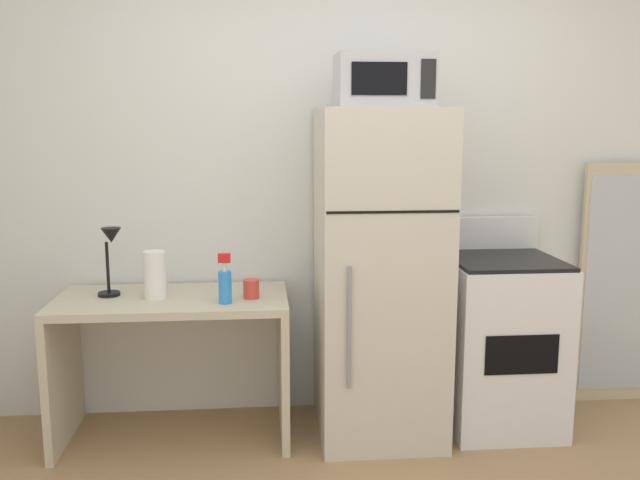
{
  "coord_description": "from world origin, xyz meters",
  "views": [
    {
      "loc": [
        -0.46,
        -2.04,
        1.61
      ],
      "look_at": [
        -0.19,
        1.1,
        1.07
      ],
      "focal_mm": 37.87,
      "sensor_mm": 36.0,
      "label": 1
    }
  ],
  "objects_px": {
    "leaning_mirror": "(616,284)",
    "desk_lamp": "(110,250)",
    "refrigerator": "(380,276)",
    "microwave": "(383,81)",
    "coffee_mug": "(251,289)",
    "oven_range": "(500,341)",
    "spray_bottle": "(225,283)",
    "paper_towel_roll": "(155,275)",
    "desk": "(173,339)"
  },
  "relations": [
    {
      "from": "desk",
      "to": "coffee_mug",
      "type": "distance_m",
      "value": 0.49
    },
    {
      "from": "microwave",
      "to": "oven_range",
      "type": "distance_m",
      "value": 1.51
    },
    {
      "from": "refrigerator",
      "to": "leaning_mirror",
      "type": "distance_m",
      "value": 1.47
    },
    {
      "from": "leaning_mirror",
      "to": "desk_lamp",
      "type": "bearing_deg",
      "value": -175.46
    },
    {
      "from": "desk",
      "to": "spray_bottle",
      "type": "xyz_separation_m",
      "value": [
        0.28,
        -0.15,
        0.32
      ]
    },
    {
      "from": "coffee_mug",
      "to": "spray_bottle",
      "type": "height_order",
      "value": "spray_bottle"
    },
    {
      "from": "desk",
      "to": "leaning_mirror",
      "type": "xyz_separation_m",
      "value": [
        2.5,
        0.26,
        0.18
      ]
    },
    {
      "from": "oven_range",
      "to": "leaning_mirror",
      "type": "bearing_deg",
      "value": 18.35
    },
    {
      "from": "desk",
      "to": "microwave",
      "type": "height_order",
      "value": "microwave"
    },
    {
      "from": "microwave",
      "to": "leaning_mirror",
      "type": "xyz_separation_m",
      "value": [
        1.43,
        0.31,
        -1.12
      ]
    },
    {
      "from": "refrigerator",
      "to": "oven_range",
      "type": "height_order",
      "value": "refrigerator"
    },
    {
      "from": "oven_range",
      "to": "paper_towel_roll",
      "type": "bearing_deg",
      "value": -179.29
    },
    {
      "from": "spray_bottle",
      "to": "oven_range",
      "type": "xyz_separation_m",
      "value": [
        1.45,
        0.15,
        -0.38
      ]
    },
    {
      "from": "coffee_mug",
      "to": "paper_towel_roll",
      "type": "xyz_separation_m",
      "value": [
        -0.48,
        0.04,
        0.07
      ]
    },
    {
      "from": "desk_lamp",
      "to": "spray_bottle",
      "type": "distance_m",
      "value": 0.62
    },
    {
      "from": "microwave",
      "to": "desk_lamp",
      "type": "bearing_deg",
      "value": 176.41
    },
    {
      "from": "refrigerator",
      "to": "microwave",
      "type": "xyz_separation_m",
      "value": [
        0.0,
        -0.02,
        0.98
      ]
    },
    {
      "from": "spray_bottle",
      "to": "coffee_mug",
      "type": "bearing_deg",
      "value": 34.77
    },
    {
      "from": "coffee_mug",
      "to": "desk_lamp",
      "type": "bearing_deg",
      "value": 172.14
    },
    {
      "from": "leaning_mirror",
      "to": "desk",
      "type": "bearing_deg",
      "value": -174.13
    },
    {
      "from": "desk_lamp",
      "to": "leaning_mirror",
      "type": "bearing_deg",
      "value": 4.54
    },
    {
      "from": "refrigerator",
      "to": "oven_range",
      "type": "distance_m",
      "value": 0.77
    },
    {
      "from": "desk_lamp",
      "to": "microwave",
      "type": "relative_size",
      "value": 0.77
    },
    {
      "from": "coffee_mug",
      "to": "spray_bottle",
      "type": "bearing_deg",
      "value": -145.23
    },
    {
      "from": "oven_range",
      "to": "leaning_mirror",
      "type": "height_order",
      "value": "leaning_mirror"
    },
    {
      "from": "refrigerator",
      "to": "microwave",
      "type": "relative_size",
      "value": 3.68
    },
    {
      "from": "desk",
      "to": "microwave",
      "type": "relative_size",
      "value": 2.54
    },
    {
      "from": "desk",
      "to": "leaning_mirror",
      "type": "distance_m",
      "value": 2.51
    },
    {
      "from": "spray_bottle",
      "to": "refrigerator",
      "type": "distance_m",
      "value": 0.79
    },
    {
      "from": "desk_lamp",
      "to": "refrigerator",
      "type": "relative_size",
      "value": 0.21
    },
    {
      "from": "spray_bottle",
      "to": "oven_range",
      "type": "height_order",
      "value": "oven_range"
    },
    {
      "from": "desk",
      "to": "refrigerator",
      "type": "distance_m",
      "value": 1.11
    },
    {
      "from": "coffee_mug",
      "to": "spray_bottle",
      "type": "xyz_separation_m",
      "value": [
        -0.13,
        -0.09,
        0.05
      ]
    },
    {
      "from": "desk_lamp",
      "to": "refrigerator",
      "type": "xyz_separation_m",
      "value": [
        1.36,
        -0.06,
        -0.14
      ]
    },
    {
      "from": "paper_towel_roll",
      "to": "leaning_mirror",
      "type": "xyz_separation_m",
      "value": [
        2.57,
        0.28,
        -0.17
      ]
    },
    {
      "from": "desk",
      "to": "coffee_mug",
      "type": "relative_size",
      "value": 12.29
    },
    {
      "from": "spray_bottle",
      "to": "leaning_mirror",
      "type": "relative_size",
      "value": 0.18
    },
    {
      "from": "desk",
      "to": "desk_lamp",
      "type": "distance_m",
      "value": 0.56
    },
    {
      "from": "desk",
      "to": "oven_range",
      "type": "relative_size",
      "value": 1.06
    },
    {
      "from": "coffee_mug",
      "to": "refrigerator",
      "type": "xyz_separation_m",
      "value": [
        0.66,
        0.03,
        0.05
      ]
    },
    {
      "from": "desk_lamp",
      "to": "leaning_mirror",
      "type": "xyz_separation_m",
      "value": [
        2.8,
        0.22,
        -0.29
      ]
    },
    {
      "from": "spray_bottle",
      "to": "oven_range",
      "type": "distance_m",
      "value": 1.51
    },
    {
      "from": "paper_towel_roll",
      "to": "microwave",
      "type": "bearing_deg",
      "value": -1.5
    },
    {
      "from": "desk_lamp",
      "to": "paper_towel_roll",
      "type": "bearing_deg",
      "value": -13.94
    },
    {
      "from": "spray_bottle",
      "to": "desk",
      "type": "bearing_deg",
      "value": 151.71
    },
    {
      "from": "refrigerator",
      "to": "spray_bottle",
      "type": "bearing_deg",
      "value": -171.29
    },
    {
      "from": "coffee_mug",
      "to": "oven_range",
      "type": "relative_size",
      "value": 0.09
    },
    {
      "from": "paper_towel_roll",
      "to": "oven_range",
      "type": "xyz_separation_m",
      "value": [
        1.8,
        0.02,
        -0.4
      ]
    },
    {
      "from": "desk_lamp",
      "to": "leaning_mirror",
      "type": "distance_m",
      "value": 2.82
    },
    {
      "from": "coffee_mug",
      "to": "paper_towel_roll",
      "type": "relative_size",
      "value": 0.4
    }
  ]
}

